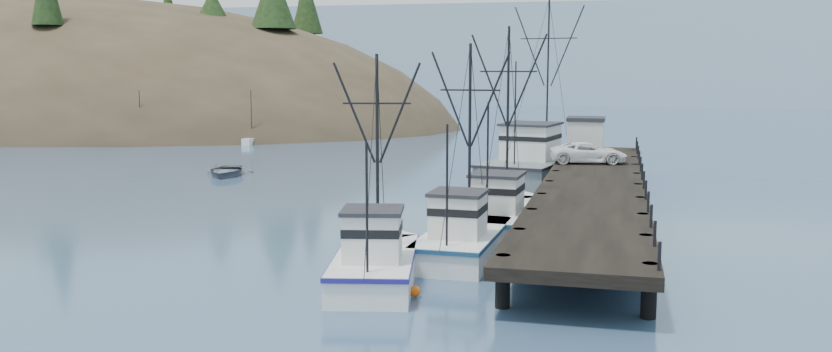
{
  "coord_description": "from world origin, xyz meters",
  "views": [
    {
      "loc": [
        15.37,
        -32.99,
        8.87
      ],
      "look_at": [
        3.94,
        12.57,
        2.5
      ],
      "focal_mm": 35.0,
      "sensor_mm": 36.0,
      "label": 1
    }
  ],
  "objects_px": {
    "pier": "(593,187)",
    "work_vessel": "(540,163)",
    "pickup_truck": "(588,153)",
    "trawler_far": "(503,214)",
    "trawler_near": "(465,239)",
    "trawler_mid": "(376,262)",
    "pier_shed": "(586,134)",
    "motorboat": "(226,175)"
  },
  "relations": [
    {
      "from": "pier",
      "to": "work_vessel",
      "type": "xyz_separation_m",
      "value": [
        -4.63,
        15.25,
        -0.46
      ]
    },
    {
      "from": "pier",
      "to": "pickup_truck",
      "type": "height_order",
      "value": "pickup_truck"
    },
    {
      "from": "trawler_far",
      "to": "pickup_truck",
      "type": "relative_size",
      "value": 2.11
    },
    {
      "from": "trawler_near",
      "to": "trawler_far",
      "type": "height_order",
      "value": "trawler_far"
    },
    {
      "from": "trawler_far",
      "to": "pickup_truck",
      "type": "distance_m",
      "value": 15.83
    },
    {
      "from": "pier",
      "to": "pickup_truck",
      "type": "relative_size",
      "value": 8.15
    },
    {
      "from": "pier",
      "to": "pickup_truck",
      "type": "xyz_separation_m",
      "value": [
        -0.67,
        9.79,
        1.06
      ]
    },
    {
      "from": "trawler_near",
      "to": "trawler_mid",
      "type": "height_order",
      "value": "trawler_near"
    },
    {
      "from": "pier",
      "to": "trawler_mid",
      "type": "distance_m",
      "value": 19.4
    },
    {
      "from": "pickup_truck",
      "to": "pier_shed",
      "type": "bearing_deg",
      "value": -5.97
    },
    {
      "from": "trawler_far",
      "to": "pickup_truck",
      "type": "xyz_separation_m",
      "value": [
        3.99,
        15.19,
        1.93
      ]
    },
    {
      "from": "pier",
      "to": "trawler_mid",
      "type": "height_order",
      "value": "trawler_mid"
    },
    {
      "from": "work_vessel",
      "to": "pier_shed",
      "type": "bearing_deg",
      "value": 38.86
    },
    {
      "from": "trawler_near",
      "to": "work_vessel",
      "type": "xyz_separation_m",
      "value": [
        0.86,
        27.47,
        0.41
      ]
    },
    {
      "from": "trawler_near",
      "to": "work_vessel",
      "type": "height_order",
      "value": "work_vessel"
    },
    {
      "from": "trawler_near",
      "to": "trawler_far",
      "type": "xyz_separation_m",
      "value": [
        0.83,
        6.81,
        0.0
      ]
    },
    {
      "from": "work_vessel",
      "to": "pickup_truck",
      "type": "xyz_separation_m",
      "value": [
        3.96,
        -5.46,
        1.52
      ]
    },
    {
      "from": "trawler_mid",
      "to": "pickup_truck",
      "type": "height_order",
      "value": "trawler_mid"
    },
    {
      "from": "trawler_near",
      "to": "motorboat",
      "type": "relative_size",
      "value": 1.88
    },
    {
      "from": "pier",
      "to": "trawler_near",
      "type": "bearing_deg",
      "value": -114.23
    },
    {
      "from": "pier",
      "to": "pier_shed",
      "type": "relative_size",
      "value": 13.75
    },
    {
      "from": "pickup_truck",
      "to": "work_vessel",
      "type": "bearing_deg",
      "value": 26.14
    },
    {
      "from": "pier_shed",
      "to": "trawler_near",
      "type": "bearing_deg",
      "value": -98.05
    },
    {
      "from": "pier",
      "to": "motorboat",
      "type": "height_order",
      "value": "pier"
    },
    {
      "from": "trawler_near",
      "to": "pier_shed",
      "type": "bearing_deg",
      "value": 81.95
    },
    {
      "from": "trawler_near",
      "to": "trawler_mid",
      "type": "relative_size",
      "value": 1.06
    },
    {
      "from": "trawler_mid",
      "to": "pier_shed",
      "type": "distance_m",
      "value": 36.33
    },
    {
      "from": "pier",
      "to": "work_vessel",
      "type": "bearing_deg",
      "value": 106.89
    },
    {
      "from": "trawler_mid",
      "to": "pickup_truck",
      "type": "xyz_separation_m",
      "value": [
        7.55,
        27.34,
        1.93
      ]
    },
    {
      "from": "trawler_far",
      "to": "motorboat",
      "type": "height_order",
      "value": "trawler_far"
    },
    {
      "from": "work_vessel",
      "to": "motorboat",
      "type": "relative_size",
      "value": 3.25
    },
    {
      "from": "motorboat",
      "to": "pier_shed",
      "type": "bearing_deg",
      "value": -1.43
    },
    {
      "from": "pier",
      "to": "work_vessel",
      "type": "distance_m",
      "value": 15.95
    },
    {
      "from": "trawler_near",
      "to": "pier_shed",
      "type": "height_order",
      "value": "trawler_near"
    },
    {
      "from": "pier",
      "to": "pier_shed",
      "type": "xyz_separation_m",
      "value": [
        -1.22,
        18.0,
        1.73
      ]
    },
    {
      "from": "trawler_near",
      "to": "motorboat",
      "type": "height_order",
      "value": "trawler_near"
    },
    {
      "from": "trawler_far",
      "to": "work_vessel",
      "type": "height_order",
      "value": "work_vessel"
    },
    {
      "from": "trawler_near",
      "to": "work_vessel",
      "type": "relative_size",
      "value": 0.58
    },
    {
      "from": "trawler_near",
      "to": "trawler_far",
      "type": "relative_size",
      "value": 0.9
    },
    {
      "from": "trawler_near",
      "to": "pickup_truck",
      "type": "distance_m",
      "value": 22.61
    },
    {
      "from": "trawler_far",
      "to": "pier",
      "type": "bearing_deg",
      "value": 49.21
    },
    {
      "from": "pier",
      "to": "pier_shed",
      "type": "distance_m",
      "value": 18.12
    }
  ]
}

